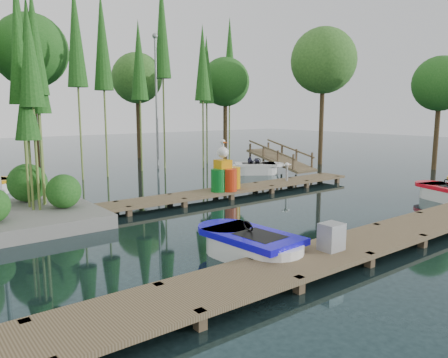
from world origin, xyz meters
TOP-DOWN VIEW (x-y plane):
  - ground_plane at (0.00, 0.00)m, footprint 90.00×90.00m
  - near_dock at (0.00, -4.50)m, footprint 18.00×1.50m
  - far_dock at (1.00, 2.50)m, footprint 15.00×1.20m
  - tree_screen at (-2.04, 10.60)m, footprint 34.42×18.53m
  - lamp_rear at (4.00, 11.00)m, footprint 0.30×0.30m
  - ramp at (9.00, 6.50)m, footprint 1.50×3.94m
  - boat_blue at (-1.63, -3.22)m, footprint 1.47×2.86m
  - boat_red at (8.04, -2.93)m, footprint 1.88×2.80m
  - boat_white_far at (7.02, 6.26)m, footprint 2.82×2.49m
  - utility_cabinet at (-0.49, -4.50)m, footprint 0.48×0.40m
  - yellow_barrel at (2.49, 2.50)m, footprint 0.54×0.54m
  - drum_cluster at (1.94, 2.35)m, footprint 1.09×1.00m
  - seagull_post at (5.37, 2.50)m, footprint 0.48×0.26m

SIDE VIEW (x-z plane):
  - ground_plane at x=0.00m, z-range 0.00..0.00m
  - far_dock at x=1.00m, z-range -0.02..0.48m
  - near_dock at x=0.00m, z-range -0.02..0.48m
  - boat_red at x=8.04m, z-range -0.18..0.68m
  - boat_blue at x=-1.63m, z-range -0.20..0.74m
  - boat_white_far at x=7.02m, z-range -0.34..0.90m
  - ramp at x=9.00m, z-range -0.16..1.33m
  - utility_cabinet at x=-0.49m, z-range 0.30..0.88m
  - yellow_barrel at x=2.49m, z-range 0.30..1.11m
  - seagull_post at x=5.37m, z-range 0.43..1.20m
  - drum_cluster at x=1.94m, z-range -0.09..1.79m
  - lamp_rear at x=4.00m, z-range 0.64..7.89m
  - tree_screen at x=-2.04m, z-range 0.96..11.27m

